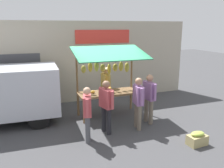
% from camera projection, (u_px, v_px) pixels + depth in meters
% --- Properties ---
extents(ground_plane, '(40.00, 40.00, 0.00)m').
position_uv_depth(ground_plane, '(109.00, 115.00, 8.69)').
color(ground_plane, '#424244').
extents(street_backdrop, '(9.00, 0.30, 3.40)m').
position_uv_depth(street_backdrop, '(91.00, 61.00, 10.27)').
color(street_backdrop, '#B2A893').
rests_on(street_backdrop, ground).
extents(market_stall, '(2.50, 1.46, 2.50)m').
position_uv_depth(market_stall, '(108.00, 73.00, 8.39)').
color(market_stall, brown).
rests_on(market_stall, ground).
extents(vendor_with_sunhat, '(0.43, 0.71, 1.66)m').
position_uv_depth(vendor_with_sunhat, '(106.00, 84.00, 9.19)').
color(vendor_with_sunhat, '#726656').
rests_on(vendor_with_sunhat, ground).
extents(shopper_with_shopping_bag, '(0.33, 0.66, 1.58)m').
position_uv_depth(shopper_with_shopping_bag, '(87.00, 111.00, 6.55)').
color(shopper_with_shopping_bag, '#4C4C51').
rests_on(shopper_with_shopping_bag, ground).
extents(shopper_in_grey_tee, '(0.34, 0.68, 1.64)m').
position_uv_depth(shopper_in_grey_tee, '(106.00, 103.00, 7.05)').
color(shopper_in_grey_tee, '#232328').
rests_on(shopper_in_grey_tee, ground).
extents(shopper_in_striped_shirt, '(0.29, 0.70, 1.65)m').
position_uv_depth(shopper_in_striped_shirt, '(138.00, 100.00, 7.36)').
color(shopper_in_striped_shirt, '#726656').
rests_on(shopper_in_striped_shirt, ground).
extents(shopper_with_ponytail, '(0.26, 0.70, 1.66)m').
position_uv_depth(shopper_with_ponytail, '(149.00, 95.00, 7.82)').
color(shopper_with_ponytail, '#726656').
rests_on(shopper_with_ponytail, ground).
extents(produce_crate_near, '(0.56, 0.37, 0.39)m').
position_uv_depth(produce_crate_near, '(197.00, 139.00, 6.49)').
color(produce_crate_near, tan).
rests_on(produce_crate_near, ground).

